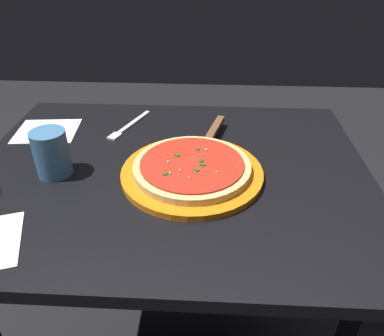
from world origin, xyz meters
name	(u,v)px	position (x,y,z in m)	size (l,w,h in m)	color
restaurant_table	(172,221)	(0.00, 0.00, 0.57)	(0.89, 0.70, 0.73)	black
serving_plate	(192,173)	(-0.05, 0.03, 0.73)	(0.31, 0.31, 0.01)	orange
pizza	(192,166)	(-0.05, 0.03, 0.75)	(0.25, 0.25, 0.02)	#DBB26B
pizza_server	(211,136)	(-0.09, -0.12, 0.75)	(0.10, 0.22, 0.01)	silver
cup_tall_drink	(51,153)	(0.25, 0.03, 0.78)	(0.07, 0.07, 0.10)	teal
napkin_folded_right	(47,131)	(0.35, -0.16, 0.73)	(0.16, 0.14, 0.00)	white
fork	(128,126)	(0.14, -0.20, 0.73)	(0.09, 0.18, 0.00)	silver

